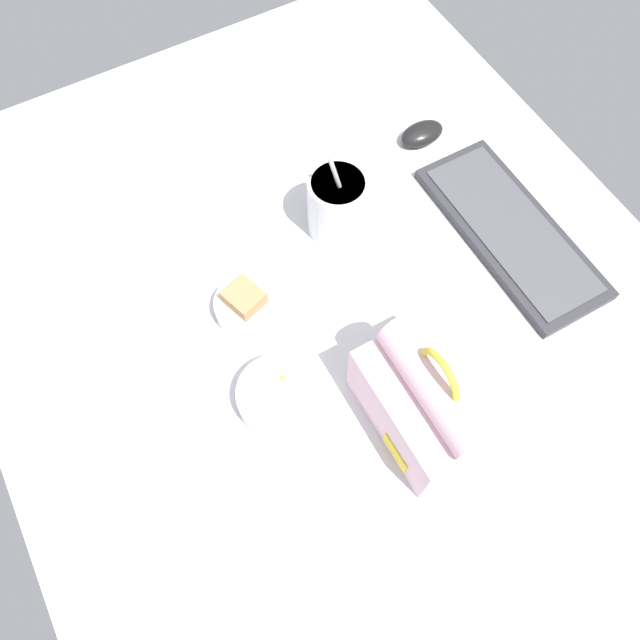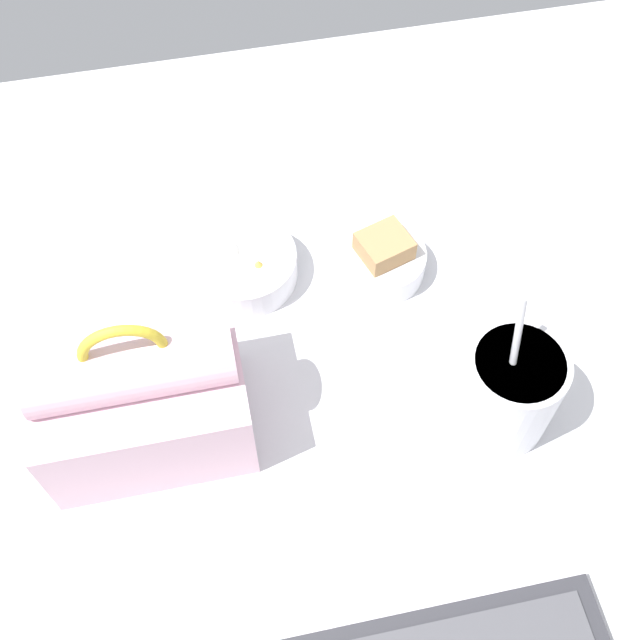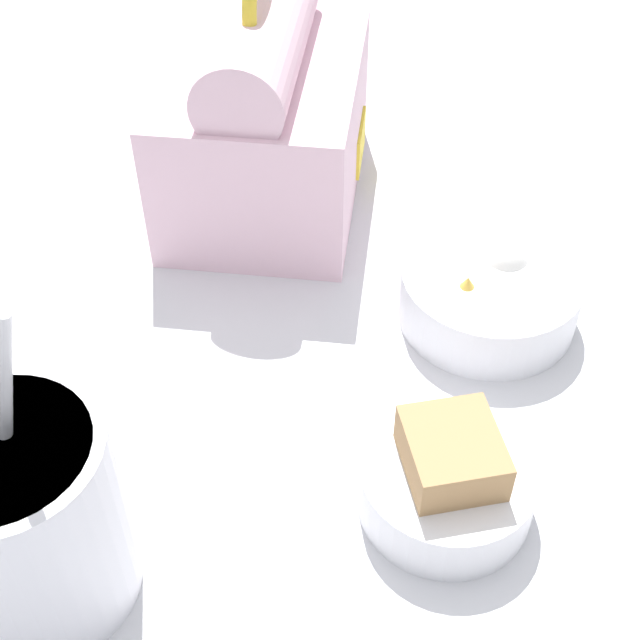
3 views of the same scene
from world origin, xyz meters
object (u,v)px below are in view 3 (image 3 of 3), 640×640
object	(u,v)px
bento_bowl_sandwich	(447,480)
bento_bowl_snacks	(489,294)
lunch_bag	(264,116)
soup_cup	(25,517)

from	to	relation	value
bento_bowl_sandwich	bento_bowl_snacks	bearing A→B (deg)	-8.95
lunch_bag	bento_bowl_sandwich	distance (cm)	32.42
lunch_bag	bento_bowl_snacks	world-z (taller)	lunch_bag
bento_bowl_snacks	soup_cup	bearing A→B (deg)	134.97
lunch_bag	bento_bowl_sandwich	bearing A→B (deg)	-152.17
bento_bowl_sandwich	bento_bowl_snacks	size ratio (longest dim) A/B	0.82
bento_bowl_snacks	bento_bowl_sandwich	bearing A→B (deg)	171.05
bento_bowl_snacks	lunch_bag	bearing A→B (deg)	54.71
bento_bowl_sandwich	lunch_bag	bearing A→B (deg)	27.83
lunch_bag	bento_bowl_snacks	size ratio (longest dim) A/B	1.64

